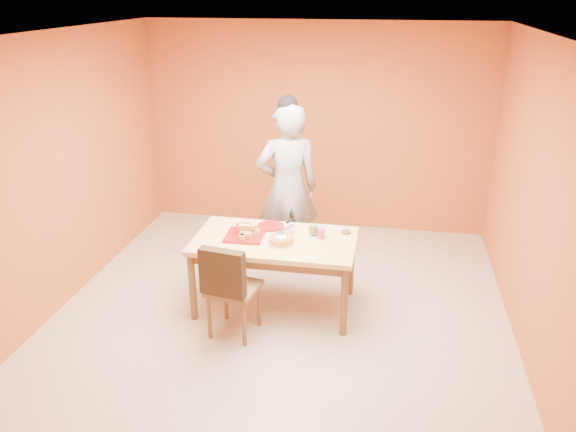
% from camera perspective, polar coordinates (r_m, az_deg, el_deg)
% --- Properties ---
extents(floor, '(5.00, 5.00, 0.00)m').
position_cam_1_polar(floor, '(5.68, -0.93, -10.42)').
color(floor, '#BAB19E').
rests_on(floor, ground).
extents(ceiling, '(5.00, 5.00, 0.00)m').
position_cam_1_polar(ceiling, '(4.80, -1.14, 17.87)').
color(ceiling, white).
rests_on(ceiling, wall_back).
extents(wall_back, '(4.50, 0.00, 4.50)m').
position_cam_1_polar(wall_back, '(7.45, 2.88, 8.91)').
color(wall_back, '#BC582B').
rests_on(wall_back, floor).
extents(wall_left, '(0.00, 5.00, 5.00)m').
position_cam_1_polar(wall_left, '(5.94, -22.87, 3.66)').
color(wall_left, '#BC582B').
rests_on(wall_left, floor).
extents(wall_right, '(0.00, 5.00, 5.00)m').
position_cam_1_polar(wall_right, '(5.15, 24.33, 0.73)').
color(wall_right, '#BC582B').
rests_on(wall_right, floor).
extents(dining_table, '(1.60, 0.90, 0.76)m').
position_cam_1_polar(dining_table, '(5.58, -1.37, -3.21)').
color(dining_table, '#F3D57F').
rests_on(dining_table, floor).
extents(dining_chair, '(0.51, 0.57, 0.96)m').
position_cam_1_polar(dining_chair, '(5.25, -5.61, -7.18)').
color(dining_chair, brown).
rests_on(dining_chair, floor).
extents(pastry_pile, '(0.34, 0.34, 0.11)m').
position_cam_1_polar(pastry_pile, '(5.58, -4.43, -1.37)').
color(pastry_pile, tan).
rests_on(pastry_pile, pastry_platter).
extents(person, '(0.82, 0.68, 1.94)m').
position_cam_1_polar(person, '(6.29, -0.03, 2.78)').
color(person, '#979699').
rests_on(person, floor).
extents(pastry_platter, '(0.39, 0.39, 0.02)m').
position_cam_1_polar(pastry_platter, '(5.60, -4.41, -1.99)').
color(pastry_platter, maroon).
rests_on(pastry_platter, dining_table).
extents(red_dinner_plate, '(0.32, 0.32, 0.02)m').
position_cam_1_polar(red_dinner_plate, '(5.81, -1.79, -1.04)').
color(red_dinner_plate, maroon).
rests_on(red_dinner_plate, dining_table).
extents(white_cake_plate, '(0.29, 0.29, 0.01)m').
position_cam_1_polar(white_cake_plate, '(5.44, -0.68, -2.78)').
color(white_cake_plate, white).
rests_on(white_cake_plate, dining_table).
extents(sponge_cake, '(0.30, 0.30, 0.06)m').
position_cam_1_polar(sponge_cake, '(5.42, -0.68, -2.45)').
color(sponge_cake, orange).
rests_on(sponge_cake, white_cake_plate).
extents(cake_server, '(0.15, 0.28, 0.01)m').
position_cam_1_polar(cake_server, '(5.57, -0.22, -1.37)').
color(cake_server, silver).
rests_on(cake_server, sponge_cake).
extents(egg_ornament, '(0.12, 0.11, 0.13)m').
position_cam_1_polar(egg_ornament, '(5.60, 2.60, -1.38)').
color(egg_ornament, olive).
rests_on(egg_ornament, dining_table).
extents(magenta_glass, '(0.10, 0.10, 0.11)m').
position_cam_1_polar(magenta_glass, '(5.55, 3.39, -1.75)').
color(magenta_glass, '#E32273').
rests_on(magenta_glass, dining_table).
extents(checker_tin, '(0.10, 0.10, 0.03)m').
position_cam_1_polar(checker_tin, '(5.69, 5.89, -1.62)').
color(checker_tin, '#39190F').
rests_on(checker_tin, dining_table).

